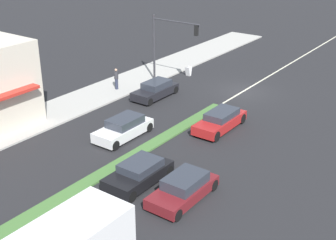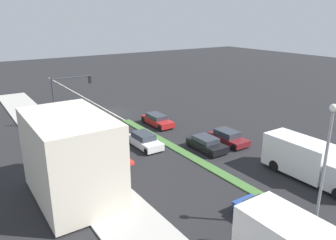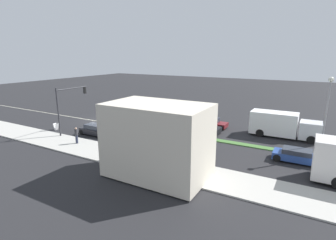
% 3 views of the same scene
% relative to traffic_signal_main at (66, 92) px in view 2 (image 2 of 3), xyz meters
% --- Properties ---
extents(ground_plane, '(160.00, 160.00, 0.00)m').
position_rel_traffic_signal_main_xyz_m(ground_plane, '(-6.12, 15.88, -3.90)').
color(ground_plane, '#232326').
extents(sidewalk_right, '(4.00, 73.00, 0.12)m').
position_rel_traffic_signal_main_xyz_m(sidewalk_right, '(2.88, 16.38, -3.84)').
color(sidewalk_right, '#B2AFA8').
rests_on(sidewalk_right, ground).
extents(median_strip, '(0.90, 46.00, 0.10)m').
position_rel_traffic_signal_main_xyz_m(median_strip, '(-6.12, 24.88, -3.85)').
color(median_strip, '#477538').
rests_on(median_strip, ground).
extents(lane_marking_center, '(0.16, 60.00, 0.01)m').
position_rel_traffic_signal_main_xyz_m(lane_marking_center, '(-6.12, -2.12, -3.90)').
color(lane_marking_center, beige).
rests_on(lane_marking_center, ground).
extents(building_corner_store, '(5.44, 7.76, 5.68)m').
position_rel_traffic_signal_main_xyz_m(building_corner_store, '(4.52, 15.30, -0.94)').
color(building_corner_store, beige).
rests_on(building_corner_store, sidewalk_right).
extents(traffic_signal_main, '(4.59, 0.34, 5.60)m').
position_rel_traffic_signal_main_xyz_m(traffic_signal_main, '(0.00, 0.00, 0.00)').
color(traffic_signal_main, '#333338').
rests_on(traffic_signal_main, sidewalk_right).
extents(street_lamp, '(0.44, 0.44, 7.37)m').
position_rel_traffic_signal_main_xyz_m(street_lamp, '(-6.12, 26.47, 0.88)').
color(street_lamp, gray).
rests_on(street_lamp, median_strip).
extents(pedestrian, '(0.34, 0.34, 1.75)m').
position_rel_traffic_signal_main_xyz_m(pedestrian, '(2.40, 3.83, -2.86)').
color(pedestrian, '#282D42').
rests_on(pedestrian, sidewalk_right).
extents(warning_aframe_sign, '(0.45, 0.53, 0.84)m').
position_rel_traffic_signal_main_xyz_m(warning_aframe_sign, '(-0.22, -2.85, -3.47)').
color(warning_aframe_sign, silver).
rests_on(warning_aframe_sign, ground).
extents(delivery_truck, '(2.44, 7.50, 2.87)m').
position_rel_traffic_signal_main_xyz_m(delivery_truck, '(-11.12, 22.48, -2.43)').
color(delivery_truck, silver).
rests_on(delivery_truck, ground).
extents(sedan_dark, '(1.73, 4.14, 1.28)m').
position_rel_traffic_signal_main_xyz_m(sedan_dark, '(-1.12, 3.19, -3.29)').
color(sedan_dark, black).
rests_on(sedan_dark, ground).
extents(coupe_blue, '(1.78, 4.37, 1.20)m').
position_rel_traffic_signal_main_xyz_m(coupe_blue, '(-3.92, 24.80, -3.31)').
color(coupe_blue, '#284793').
rests_on(coupe_blue, ground).
extents(hatchback_red, '(1.73, 4.44, 1.26)m').
position_rel_traffic_signal_main_xyz_m(hatchback_red, '(-8.32, 5.43, -3.28)').
color(hatchback_red, '#AD1E1E').
rests_on(hatchback_red, ground).
extents(van_white, '(1.77, 4.17, 1.33)m').
position_rel_traffic_signal_main_xyz_m(van_white, '(-3.92, 10.19, -3.26)').
color(van_white, silver).
rests_on(van_white, ground).
extents(sedan_maroon, '(1.84, 4.11, 1.27)m').
position_rel_traffic_signal_main_xyz_m(sedan_maroon, '(-11.12, 13.89, -3.29)').
color(sedan_maroon, maroon).
rests_on(sedan_maroon, ground).
extents(suv_black, '(1.91, 3.95, 1.23)m').
position_rel_traffic_signal_main_xyz_m(suv_black, '(-8.32, 14.01, -3.31)').
color(suv_black, black).
rests_on(suv_black, ground).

